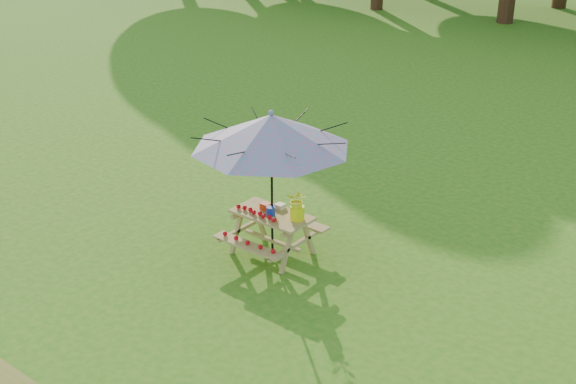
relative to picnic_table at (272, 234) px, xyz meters
The scene contains 6 objects.
ground 1.83m from the picnic_table, 94.59° to the right, with size 120.00×120.00×0.00m, color #2F6F15.
picnic_table is the anchor object (origin of this frame).
patio_umbrella 1.62m from the picnic_table, 84.81° to the left, with size 2.68×2.68×2.26m.
produce_bins 0.40m from the picnic_table, 137.93° to the left, with size 0.32×0.40×0.13m.
tomatoes_row 0.44m from the picnic_table, 130.20° to the right, with size 0.77×0.13×0.07m, color red, non-canonical shape.
flower_bucket 0.72m from the picnic_table, 10.66° to the left, with size 0.35×0.33×0.46m.
Camera 1 is at (6.31, -5.58, 5.26)m, focal length 45.00 mm.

